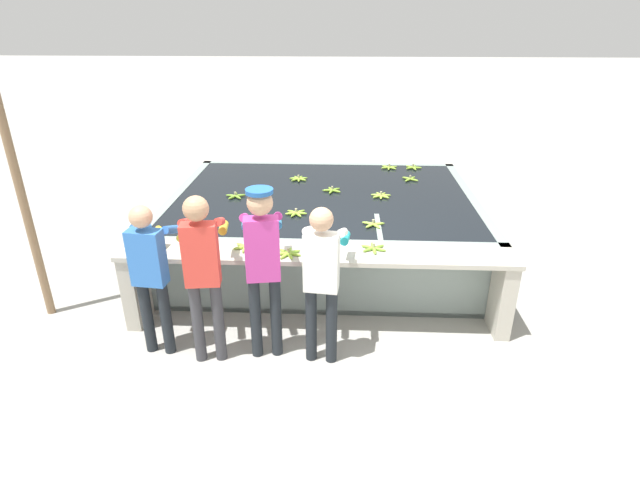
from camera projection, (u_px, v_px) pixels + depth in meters
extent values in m
plane|color=#A3A099|center=(315.00, 337.00, 5.34)|extent=(80.00, 80.00, 0.00)
cube|color=gray|center=(323.00, 251.00, 7.22)|extent=(4.16, 3.26, 0.06)
cube|color=gray|center=(317.00, 278.00, 5.62)|extent=(4.16, 0.12, 0.90)
cube|color=gray|center=(327.00, 189.00, 8.47)|extent=(4.16, 0.12, 0.90)
cube|color=gray|center=(182.00, 222.00, 7.13)|extent=(0.12, 3.26, 0.90)
cube|color=gray|center=(467.00, 227.00, 6.96)|extent=(0.12, 3.26, 0.90)
cube|color=black|center=(323.00, 223.00, 7.04)|extent=(3.92, 3.02, 0.84)
cube|color=gray|center=(263.00, 258.00, 6.07)|extent=(0.06, 0.80, 0.90)
cube|color=gray|center=(377.00, 261.00, 6.01)|extent=(0.06, 0.80, 0.90)
cube|color=#B7B2A3|center=(316.00, 255.00, 5.18)|extent=(4.16, 0.45, 0.05)
cube|color=#B7B2A3|center=(136.00, 288.00, 5.45)|extent=(0.16, 0.41, 0.85)
cube|color=#B7B2A3|center=(502.00, 297.00, 5.28)|extent=(0.16, 0.41, 0.85)
cylinder|color=#1E2328|center=(147.00, 317.00, 4.99)|extent=(0.11, 0.11, 0.79)
cylinder|color=#1E2328|center=(166.00, 319.00, 4.96)|extent=(0.11, 0.11, 0.79)
cube|color=blue|center=(147.00, 258.00, 4.70)|extent=(0.34, 0.20, 0.56)
sphere|color=tan|center=(141.00, 217.00, 4.53)|extent=(0.21, 0.21, 0.21)
cylinder|color=blue|center=(141.00, 228.00, 4.87)|extent=(0.11, 0.32, 0.18)
cylinder|color=gold|center=(155.00, 233.00, 5.16)|extent=(0.11, 0.21, 0.08)
cylinder|color=blue|center=(172.00, 230.00, 4.82)|extent=(0.11, 0.32, 0.18)
cylinder|color=gold|center=(184.00, 235.00, 5.12)|extent=(0.11, 0.21, 0.08)
cylinder|color=#38383D|center=(198.00, 323.00, 4.84)|extent=(0.11, 0.11, 0.85)
cylinder|color=#38383D|center=(219.00, 322.00, 4.85)|extent=(0.11, 0.11, 0.85)
cube|color=#DB3D33|center=(201.00, 255.00, 4.54)|extent=(0.34, 0.21, 0.61)
sphere|color=tan|center=(196.00, 209.00, 4.36)|extent=(0.23, 0.23, 0.23)
cylinder|color=#DB3D33|center=(185.00, 223.00, 4.67)|extent=(0.12, 0.32, 0.18)
cylinder|color=gold|center=(191.00, 229.00, 4.96)|extent=(0.11, 0.21, 0.08)
cylinder|color=#DB3D33|center=(219.00, 222.00, 4.69)|extent=(0.12, 0.32, 0.18)
cylinder|color=gold|center=(223.00, 228.00, 4.99)|extent=(0.11, 0.21, 0.08)
cylinder|color=#1E2328|center=(256.00, 318.00, 4.90)|extent=(0.11, 0.11, 0.87)
cylinder|color=#1E2328|center=(276.00, 317.00, 4.92)|extent=(0.11, 0.11, 0.87)
cube|color=#BC388E|center=(262.00, 249.00, 4.60)|extent=(0.34, 0.22, 0.62)
sphere|color=tan|center=(260.00, 203.00, 4.42)|extent=(0.24, 0.24, 0.24)
cylinder|color=#1E5199|center=(259.00, 191.00, 4.37)|extent=(0.25, 0.25, 0.04)
cylinder|color=#BC388E|center=(244.00, 217.00, 4.72)|extent=(0.13, 0.32, 0.18)
cylinder|color=teal|center=(246.00, 224.00, 5.02)|extent=(0.11, 0.21, 0.08)
cylinder|color=#BC388E|center=(278.00, 216.00, 4.75)|extent=(0.13, 0.32, 0.18)
cylinder|color=teal|center=(278.00, 222.00, 5.05)|extent=(0.11, 0.21, 0.08)
cylinder|color=#1E2328|center=(311.00, 324.00, 4.86)|extent=(0.11, 0.11, 0.80)
cylinder|color=#1E2328|center=(331.00, 326.00, 4.83)|extent=(0.11, 0.11, 0.80)
cube|color=white|center=(321.00, 262.00, 4.56)|extent=(0.34, 0.21, 0.57)
sphere|color=tan|center=(321.00, 219.00, 4.39)|extent=(0.22, 0.22, 0.22)
cylinder|color=white|center=(309.00, 230.00, 4.73)|extent=(0.12, 0.32, 0.18)
cylinder|color=#1EA3AD|center=(314.00, 236.00, 5.02)|extent=(0.11, 0.21, 0.08)
cylinder|color=white|center=(342.00, 233.00, 4.68)|extent=(0.12, 0.32, 0.18)
cylinder|color=#1EA3AD|center=(345.00, 238.00, 4.97)|extent=(0.11, 0.21, 0.08)
ellipsoid|color=#8CB738|center=(410.00, 167.00, 8.05)|extent=(0.15, 0.14, 0.04)
ellipsoid|color=#8CB738|center=(410.00, 168.00, 7.99)|extent=(0.16, 0.12, 0.04)
ellipsoid|color=#8CB738|center=(414.00, 168.00, 7.97)|extent=(0.07, 0.17, 0.04)
ellipsoid|color=#8CB738|center=(417.00, 168.00, 8.01)|extent=(0.17, 0.05, 0.04)
ellipsoid|color=#8CB738|center=(414.00, 167.00, 8.06)|extent=(0.10, 0.17, 0.04)
cylinder|color=tan|center=(413.00, 165.00, 8.00)|extent=(0.03, 0.03, 0.04)
ellipsoid|color=#8CB738|center=(296.00, 211.00, 6.22)|extent=(0.05, 0.17, 0.04)
ellipsoid|color=#8CB738|center=(293.00, 212.00, 6.20)|extent=(0.16, 0.12, 0.04)
ellipsoid|color=#8CB738|center=(292.00, 213.00, 6.16)|extent=(0.17, 0.09, 0.04)
ellipsoid|color=#8CB738|center=(294.00, 214.00, 6.13)|extent=(0.09, 0.17, 0.04)
ellipsoid|color=#8CB738|center=(298.00, 214.00, 6.13)|extent=(0.12, 0.16, 0.04)
ellipsoid|color=#8CB738|center=(300.00, 213.00, 6.16)|extent=(0.17, 0.06, 0.04)
ellipsoid|color=#8CB738|center=(300.00, 212.00, 6.20)|extent=(0.15, 0.14, 0.04)
cylinder|color=tan|center=(296.00, 210.00, 6.16)|extent=(0.03, 0.03, 0.04)
ellipsoid|color=#7FAD33|center=(331.00, 189.00, 7.02)|extent=(0.10, 0.17, 0.04)
ellipsoid|color=#7FAD33|center=(328.00, 190.00, 6.97)|extent=(0.17, 0.05, 0.04)
ellipsoid|color=#7FAD33|center=(331.00, 191.00, 6.92)|extent=(0.07, 0.17, 0.04)
ellipsoid|color=#7FAD33|center=(335.00, 191.00, 6.94)|extent=(0.16, 0.12, 0.04)
ellipsoid|color=#7FAD33|center=(335.00, 190.00, 7.00)|extent=(0.15, 0.14, 0.04)
cylinder|color=tan|center=(332.00, 188.00, 6.96)|extent=(0.03, 0.03, 0.04)
ellipsoid|color=#8CB738|center=(413.00, 180.00, 7.42)|extent=(0.16, 0.13, 0.04)
ellipsoid|color=#8CB738|center=(412.00, 178.00, 7.49)|extent=(0.13, 0.16, 0.04)
ellipsoid|color=#8CB738|center=(407.00, 178.00, 7.48)|extent=(0.16, 0.13, 0.04)
ellipsoid|color=#8CB738|center=(408.00, 180.00, 7.41)|extent=(0.13, 0.16, 0.04)
cylinder|color=tan|center=(410.00, 177.00, 7.44)|extent=(0.03, 0.03, 0.04)
ellipsoid|color=#8CB738|center=(297.00, 178.00, 7.51)|extent=(0.12, 0.16, 0.04)
ellipsoid|color=#8CB738|center=(295.00, 179.00, 7.47)|extent=(0.17, 0.06, 0.04)
ellipsoid|color=#8CB738|center=(296.00, 179.00, 7.43)|extent=(0.15, 0.15, 0.04)
ellipsoid|color=#8CB738|center=(299.00, 180.00, 7.41)|extent=(0.05, 0.17, 0.04)
ellipsoid|color=#8CB738|center=(301.00, 179.00, 7.44)|extent=(0.16, 0.12, 0.04)
ellipsoid|color=#8CB738|center=(302.00, 178.00, 7.48)|extent=(0.17, 0.09, 0.04)
ellipsoid|color=#8CB738|center=(300.00, 178.00, 7.51)|extent=(0.09, 0.17, 0.04)
cylinder|color=tan|center=(299.00, 176.00, 7.45)|extent=(0.03, 0.03, 0.04)
ellipsoid|color=#8CB738|center=(256.00, 190.00, 6.97)|extent=(0.15, 0.14, 0.04)
ellipsoid|color=#8CB738|center=(261.00, 191.00, 6.95)|extent=(0.10, 0.17, 0.04)
ellipsoid|color=#8CB738|center=(264.00, 190.00, 7.00)|extent=(0.17, 0.05, 0.04)
ellipsoid|color=#8CB738|center=(261.00, 188.00, 7.04)|extent=(0.08, 0.17, 0.04)
ellipsoid|color=#8CB738|center=(257.00, 189.00, 7.03)|extent=(0.16, 0.12, 0.04)
cylinder|color=tan|center=(260.00, 187.00, 6.98)|extent=(0.03, 0.03, 0.04)
ellipsoid|color=#9EC642|center=(378.00, 224.00, 5.85)|extent=(0.17, 0.07, 0.04)
ellipsoid|color=#9EC642|center=(373.00, 222.00, 5.89)|extent=(0.05, 0.17, 0.04)
ellipsoid|color=#9EC642|center=(369.00, 223.00, 5.86)|extent=(0.17, 0.10, 0.04)
ellipsoid|color=#9EC642|center=(370.00, 225.00, 5.80)|extent=(0.14, 0.15, 0.04)
ellipsoid|color=#9EC642|center=(376.00, 226.00, 5.80)|extent=(0.12, 0.16, 0.04)
cylinder|color=tan|center=(373.00, 221.00, 5.83)|extent=(0.03, 0.03, 0.04)
ellipsoid|color=#75A333|center=(232.00, 196.00, 6.76)|extent=(0.17, 0.07, 0.04)
ellipsoid|color=#75A333|center=(233.00, 197.00, 6.71)|extent=(0.12, 0.17, 0.04)
ellipsoid|color=#75A333|center=(238.00, 197.00, 6.71)|extent=(0.14, 0.15, 0.04)
ellipsoid|color=#75A333|center=(239.00, 196.00, 6.77)|extent=(0.17, 0.10, 0.04)
ellipsoid|color=#75A333|center=(236.00, 195.00, 6.80)|extent=(0.05, 0.17, 0.04)
cylinder|color=tan|center=(235.00, 194.00, 6.74)|extent=(0.03, 0.03, 0.04)
ellipsoid|color=#93BC3D|center=(386.00, 167.00, 8.06)|extent=(0.15, 0.14, 0.04)
ellipsoid|color=#93BC3D|center=(386.00, 168.00, 8.01)|extent=(0.17, 0.09, 0.04)
ellipsoid|color=#93BC3D|center=(389.00, 168.00, 7.98)|extent=(0.06, 0.17, 0.04)
ellipsoid|color=#93BC3D|center=(392.00, 168.00, 7.99)|extent=(0.15, 0.14, 0.04)
ellipsoid|color=#93BC3D|center=(392.00, 167.00, 8.04)|extent=(0.17, 0.09, 0.04)
ellipsoid|color=#93BC3D|center=(389.00, 166.00, 8.07)|extent=(0.06, 0.17, 0.04)
cylinder|color=tan|center=(389.00, 165.00, 8.01)|extent=(0.03, 0.03, 0.04)
ellipsoid|color=#9EC642|center=(377.00, 195.00, 6.78)|extent=(0.17, 0.08, 0.04)
ellipsoid|color=#9EC642|center=(378.00, 196.00, 6.74)|extent=(0.16, 0.13, 0.04)
ellipsoid|color=#9EC642|center=(381.00, 197.00, 6.72)|extent=(0.05, 0.17, 0.04)
ellipsoid|color=#9EC642|center=(384.00, 197.00, 6.73)|extent=(0.15, 0.14, 0.04)
ellipsoid|color=#9EC642|center=(385.00, 195.00, 6.77)|extent=(0.17, 0.06, 0.04)
ellipsoid|color=#9EC642|center=(383.00, 195.00, 6.81)|extent=(0.11, 0.17, 0.04)
ellipsoid|color=#9EC642|center=(379.00, 194.00, 6.81)|extent=(0.10, 0.17, 0.04)
cylinder|color=tan|center=(381.00, 193.00, 6.75)|extent=(0.03, 0.03, 0.04)
ellipsoid|color=#75A333|center=(261.00, 221.00, 5.92)|extent=(0.10, 0.17, 0.04)
ellipsoid|color=#75A333|center=(268.00, 221.00, 5.94)|extent=(0.17, 0.10, 0.04)
ellipsoid|color=#75A333|center=(266.00, 218.00, 6.01)|extent=(0.10, 0.17, 0.04)
ellipsoid|color=#75A333|center=(260.00, 219.00, 5.99)|extent=(0.17, 0.10, 0.04)
cylinder|color=tan|center=(263.00, 217.00, 5.95)|extent=(0.03, 0.03, 0.04)
ellipsoid|color=#9EC642|center=(242.00, 245.00, 5.29)|extent=(0.16, 0.12, 0.04)
ellipsoid|color=#9EC642|center=(241.00, 248.00, 5.24)|extent=(0.17, 0.11, 0.04)
ellipsoid|color=#9EC642|center=(245.00, 249.00, 5.21)|extent=(0.05, 0.17, 0.04)
ellipsoid|color=#9EC642|center=(250.00, 248.00, 5.23)|extent=(0.16, 0.12, 0.04)
ellipsoid|color=#9EC642|center=(251.00, 246.00, 5.28)|extent=(0.17, 0.11, 0.04)
ellipsoid|color=#9EC642|center=(247.00, 244.00, 5.31)|extent=(0.05, 0.17, 0.04)
cylinder|color=tan|center=(246.00, 244.00, 5.25)|extent=(0.03, 0.03, 0.04)
ellipsoid|color=#8CB738|center=(283.00, 254.00, 5.11)|extent=(0.17, 0.06, 0.04)
ellipsoid|color=#8CB738|center=(285.00, 255.00, 5.07)|extent=(0.12, 0.17, 0.04)
ellipsoid|color=#8CB738|center=(290.00, 256.00, 5.07)|extent=(0.10, 0.17, 0.04)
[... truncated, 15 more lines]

